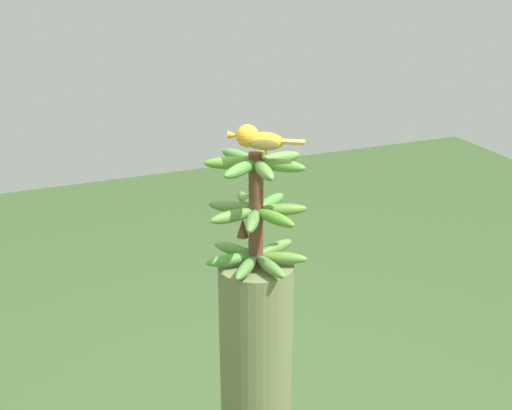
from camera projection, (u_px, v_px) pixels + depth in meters
banana_tree at (256, 409)px, 2.16m from camera, size 0.23×0.23×1.09m
banana_bunch at (256, 211)px, 1.89m from camera, size 0.31×0.31×0.35m
perched_bird at (257, 139)px, 1.78m from camera, size 0.19×0.14×0.09m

